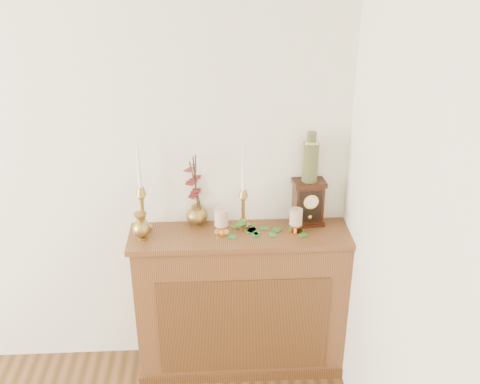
{
  "coord_description": "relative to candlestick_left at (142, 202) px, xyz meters",
  "views": [
    {
      "loc": [
        1.25,
        -0.58,
        2.47
      ],
      "look_at": [
        1.39,
        2.05,
        1.2
      ],
      "focal_mm": 42.0,
      "sensor_mm": 36.0,
      "label": 1
    }
  ],
  "objects": [
    {
      "name": "ginger_jar",
      "position": [
        0.29,
        0.08,
        0.02
      ],
      "size": [
        0.18,
        0.19,
        0.44
      ],
      "rotation": [
        0.0,
        0.0,
        -0.34
      ],
      "color": "#A18B40",
      "rests_on": "console_shelf"
    },
    {
      "name": "ivy_garland",
      "position": [
        0.67,
        -0.04,
        -0.16
      ],
      "size": [
        0.38,
        0.17,
        0.08
      ],
      "rotation": [
        0.0,
        0.0,
        -0.41
      ],
      "color": "#2D712B",
      "rests_on": "console_shelf"
    },
    {
      "name": "bud_vase",
      "position": [
        0.0,
        -0.1,
        -0.1
      ],
      "size": [
        0.1,
        0.1,
        0.16
      ],
      "rotation": [
        0.0,
        0.0,
        -0.11
      ],
      "color": "#A18B40",
      "rests_on": "console_shelf"
    },
    {
      "name": "pillar_candle_left",
      "position": [
        0.43,
        -0.07,
        -0.09
      ],
      "size": [
        0.08,
        0.08,
        0.16
      ],
      "rotation": [
        0.0,
        0.0,
        -0.23
      ],
      "color": "#E19C4E",
      "rests_on": "console_shelf"
    },
    {
      "name": "pillar_candle_right",
      "position": [
        0.84,
        -0.07,
        -0.1
      ],
      "size": [
        0.08,
        0.08,
        0.15
      ],
      "rotation": [
        0.0,
        0.0,
        0.36
      ],
      "color": "#E19C4E",
      "rests_on": "console_shelf"
    },
    {
      "name": "console_shelf",
      "position": [
        0.54,
        -0.06,
        -0.67
      ],
      "size": [
        1.24,
        0.34,
        0.93
      ],
      "color": "brown",
      "rests_on": "ground"
    },
    {
      "name": "candlestick_center",
      "position": [
        0.55,
        -0.0,
        -0.02
      ],
      "size": [
        0.08,
        0.08,
        0.48
      ],
      "rotation": [
        0.0,
        0.0,
        0.29
      ],
      "color": "#A18B40",
      "rests_on": "console_shelf"
    },
    {
      "name": "mantel_clock",
      "position": [
        0.92,
        0.03,
        -0.05
      ],
      "size": [
        0.19,
        0.14,
        0.27
      ],
      "rotation": [
        0.0,
        0.0,
        0.1
      ],
      "color": "black",
      "rests_on": "console_shelf"
    },
    {
      "name": "ceramic_vase",
      "position": [
        0.92,
        0.03,
        0.22
      ],
      "size": [
        0.09,
        0.09,
        0.28
      ],
      "rotation": [
        0.0,
        0.0,
        0.1
      ],
      "color": "#1A3426",
      "rests_on": "mantel_clock"
    },
    {
      "name": "candlestick_left",
      "position": [
        0.0,
        0.0,
        0.0
      ],
      "size": [
        0.09,
        0.09,
        0.54
      ],
      "rotation": [
        0.0,
        0.0,
        0.29
      ],
      "color": "#A18B40",
      "rests_on": "console_shelf"
    }
  ]
}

